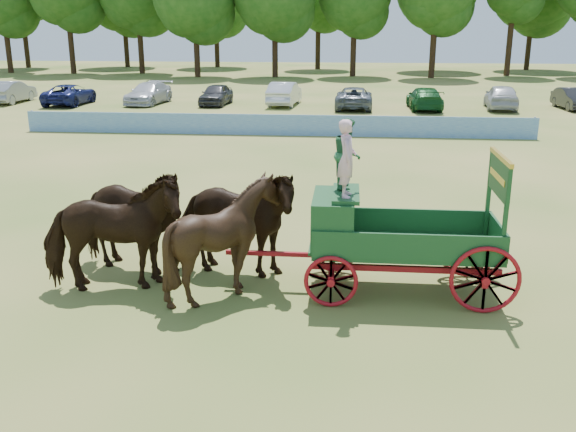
{
  "coord_description": "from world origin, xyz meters",
  "views": [
    {
      "loc": [
        2.8,
        -14.21,
        5.51
      ],
      "look_at": [
        1.47,
        -0.37,
        1.3
      ],
      "focal_mm": 40.0,
      "sensor_mm": 36.0,
      "label": 1
    }
  ],
  "objects": [
    {
      "name": "horse_wheel_left",
      "position": [
        0.32,
        -1.92,
        1.25
      ],
      "size": [
        2.33,
        2.09,
        2.5
      ],
      "primitive_type": "imported",
      "rotation": [
        0.0,
        0.0,
        1.6
      ],
      "color": "black",
      "rests_on": "ground"
    },
    {
      "name": "parked_cars",
      "position": [
        -0.94,
        29.63,
        0.74
      ],
      "size": [
        51.07,
        6.4,
        1.64
      ],
      "color": "silver",
      "rests_on": "ground"
    },
    {
      "name": "ground",
      "position": [
        0.0,
        0.0,
        0.0
      ],
      "size": [
        160.0,
        160.0,
        0.0
      ],
      "primitive_type": "plane",
      "color": "#A6894B",
      "rests_on": "ground"
    },
    {
      "name": "horse_lead_right",
      "position": [
        -2.08,
        -0.82,
        1.25
      ],
      "size": [
        3.2,
        2.03,
        2.5
      ],
      "primitive_type": "imported",
      "rotation": [
        0.0,
        0.0,
        1.32
      ],
      "color": "black",
      "rests_on": "ground"
    },
    {
      "name": "horse_wheel_right",
      "position": [
        0.32,
        -0.82,
        1.25
      ],
      "size": [
        3.14,
        1.82,
        2.5
      ],
      "primitive_type": "imported",
      "rotation": [
        0.0,
        0.0,
        1.4
      ],
      "color": "black",
      "rests_on": "ground"
    },
    {
      "name": "sponsor_banner",
      "position": [
        -1.0,
        18.0,
        0.53
      ],
      "size": [
        26.0,
        0.08,
        1.05
      ],
      "primitive_type": "cube",
      "color": "#215FB3",
      "rests_on": "ground"
    },
    {
      "name": "horse_lead_left",
      "position": [
        -2.08,
        -1.92,
        1.25
      ],
      "size": [
        3.19,
        1.99,
        2.5
      ],
      "primitive_type": "imported",
      "rotation": [
        0.0,
        0.0,
        1.8
      ],
      "color": "black",
      "rests_on": "ground"
    },
    {
      "name": "farm_dray",
      "position": [
        3.29,
        -1.35,
        1.6
      ],
      "size": [
        6.0,
        2.0,
        3.7
      ],
      "color": "#A41018",
      "rests_on": "ground"
    }
  ]
}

